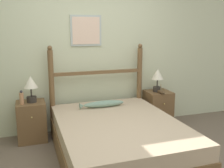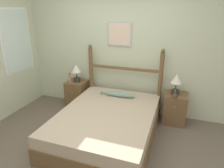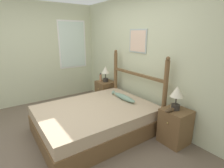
{
  "view_description": "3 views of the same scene",
  "coord_description": "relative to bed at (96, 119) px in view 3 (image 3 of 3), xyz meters",
  "views": [
    {
      "loc": [
        -1.0,
        -2.46,
        1.68
      ],
      "look_at": [
        0.16,
        0.99,
        0.89
      ],
      "focal_mm": 42.0,
      "sensor_mm": 36.0,
      "label": 1
    },
    {
      "loc": [
        1.16,
        -2.19,
        2.1
      ],
      "look_at": [
        0.01,
        1.07,
        0.79
      ],
      "focal_mm": 32.0,
      "sensor_mm": 36.0,
      "label": 2
    },
    {
      "loc": [
        2.68,
        -0.88,
        1.79
      ],
      "look_at": [
        0.01,
        1.0,
        0.83
      ],
      "focal_mm": 28.0,
      "sensor_mm": 36.0,
      "label": 3
    }
  ],
  "objects": [
    {
      "name": "bed",
      "position": [
        0.0,
        0.0,
        0.0
      ],
      "size": [
        1.56,
        2.06,
        0.49
      ],
      "color": "brown",
      "rests_on": "ground_plane"
    },
    {
      "name": "model_boat",
      "position": [
        1.03,
        0.77,
        0.38
      ],
      "size": [
        0.07,
        0.25,
        0.15
      ],
      "color": "#4C3823",
      "rests_on": "nightstand_right"
    },
    {
      "name": "ground_plane",
      "position": [
        -0.1,
        -0.57,
        -0.24
      ],
      "size": [
        16.0,
        16.0,
        0.0
      ],
      "primitive_type": "plane",
      "color": "brown"
    },
    {
      "name": "table_lamp_right",
      "position": [
        1.03,
        0.89,
        0.61
      ],
      "size": [
        0.2,
        0.2,
        0.4
      ],
      "color": "#2D2823",
      "rests_on": "nightstand_right"
    },
    {
      "name": "wall_left",
      "position": [
        -2.23,
        -0.55,
        1.04
      ],
      "size": [
        0.08,
        6.4,
        2.55
      ],
      "color": "beige",
      "rests_on": "ground_plane"
    },
    {
      "name": "bottle",
      "position": [
        -1.18,
        0.83,
        0.45
      ],
      "size": [
        0.06,
        0.06,
        0.21
      ],
      "color": "tan",
      "rests_on": "nightstand_left"
    },
    {
      "name": "nightstand_right",
      "position": [
        1.06,
        0.9,
        0.06
      ],
      "size": [
        0.42,
        0.43,
        0.59
      ],
      "color": "brown",
      "rests_on": "ground_plane"
    },
    {
      "name": "fish_pillow",
      "position": [
        -0.02,
        0.66,
        0.3
      ],
      "size": [
        0.7,
        0.13,
        0.1
      ],
      "color": "gray",
      "rests_on": "bed"
    },
    {
      "name": "nightstand_left",
      "position": [
        -1.06,
        0.9,
        0.06
      ],
      "size": [
        0.42,
        0.43,
        0.59
      ],
      "color": "brown",
      "rests_on": "ground_plane"
    },
    {
      "name": "headboard",
      "position": [
        -0.0,
        0.99,
        0.51
      ],
      "size": [
        1.56,
        0.08,
        1.42
      ],
      "color": "brown",
      "rests_on": "ground_plane"
    },
    {
      "name": "wall_back",
      "position": [
        -0.1,
        1.16,
        1.04
      ],
      "size": [
        6.4,
        0.08,
        2.55
      ],
      "color": "beige",
      "rests_on": "ground_plane"
    },
    {
      "name": "table_lamp_left",
      "position": [
        -1.04,
        0.89,
        0.61
      ],
      "size": [
        0.2,
        0.2,
        0.4
      ],
      "color": "#2D2823",
      "rests_on": "nightstand_left"
    }
  ]
}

